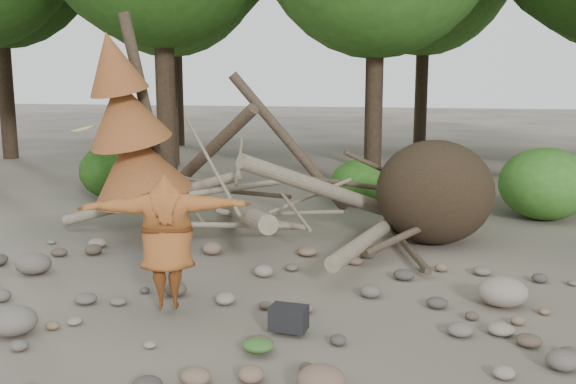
# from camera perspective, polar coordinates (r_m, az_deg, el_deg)

# --- Properties ---
(ground) EXTENTS (120.00, 120.00, 0.00)m
(ground) POSITION_cam_1_polar(r_m,az_deg,el_deg) (8.86, -4.70, -10.55)
(ground) COLOR #514C44
(ground) RESTS_ON ground
(deadfall_pile) EXTENTS (8.55, 5.24, 3.30)m
(deadfall_pile) POSITION_cam_1_polar(r_m,az_deg,el_deg) (12.34, 10.19, -0.15)
(deadfall_pile) COLOR #332619
(deadfall_pile) RESTS_ON ground
(dead_conifer) EXTENTS (2.06, 2.16, 4.35)m
(dead_conifer) POSITION_cam_1_polar(r_m,az_deg,el_deg) (12.63, -13.87, 5.27)
(dead_conifer) COLOR #4C3F30
(dead_conifer) RESTS_ON ground
(bush_left) EXTENTS (1.80, 1.80, 1.44)m
(bush_left) POSITION_cam_1_polar(r_m,az_deg,el_deg) (17.26, -15.15, 1.80)
(bush_left) COLOR #255316
(bush_left) RESTS_ON ground
(bush_mid) EXTENTS (1.40, 1.40, 1.12)m
(bush_mid) POSITION_cam_1_polar(r_m,az_deg,el_deg) (16.00, 6.36, 0.88)
(bush_mid) COLOR #316A1E
(bush_mid) RESTS_ON ground
(bush_right) EXTENTS (2.00, 2.00, 1.60)m
(bush_right) POSITION_cam_1_polar(r_m,az_deg,el_deg) (15.28, 21.88, 0.68)
(bush_right) COLOR #3D7D27
(bush_right) RESTS_ON ground
(frisbee_thrower) EXTENTS (2.34, 1.27, 2.47)m
(frisbee_thrower) POSITION_cam_1_polar(r_m,az_deg,el_deg) (8.64, -10.73, -4.36)
(frisbee_thrower) COLOR #955021
(frisbee_thrower) RESTS_ON ground
(backpack) EXTENTS (0.47, 0.33, 0.30)m
(backpack) POSITION_cam_1_polar(r_m,az_deg,el_deg) (8.06, 0.06, -11.53)
(backpack) COLOR black
(backpack) RESTS_ON ground
(cloth_green) EXTENTS (0.37, 0.31, 0.14)m
(cloth_green) POSITION_cam_1_polar(r_m,az_deg,el_deg) (7.53, -2.69, -13.82)
(cloth_green) COLOR #356026
(cloth_green) RESTS_ON ground
(cloth_orange) EXTENTS (0.27, 0.22, 0.10)m
(cloth_orange) POSITION_cam_1_polar(r_m,az_deg,el_deg) (8.40, 0.03, -11.34)
(cloth_orange) COLOR #B1681E
(cloth_orange) RESTS_ON ground
(boulder_front_left) EXTENTS (0.61, 0.55, 0.36)m
(boulder_front_left) POSITION_cam_1_polar(r_m,az_deg,el_deg) (8.71, -23.31, -10.46)
(boulder_front_left) COLOR #6D665B
(boulder_front_left) RESTS_ON ground
(boulder_front_right) EXTENTS (0.50, 0.45, 0.30)m
(boulder_front_right) POSITION_cam_1_polar(r_m,az_deg,el_deg) (6.67, 2.98, -16.38)
(boulder_front_right) COLOR #795C4C
(boulder_front_right) RESTS_ON ground
(boulder_mid_right) EXTENTS (0.69, 0.62, 0.41)m
(boulder_mid_right) POSITION_cam_1_polar(r_m,az_deg,el_deg) (9.44, 18.52, -8.40)
(boulder_mid_right) COLOR gray
(boulder_mid_right) RESTS_ON ground
(boulder_mid_left) EXTENTS (0.58, 0.52, 0.35)m
(boulder_mid_left) POSITION_cam_1_polar(r_m,az_deg,el_deg) (11.16, -21.70, -5.92)
(boulder_mid_left) COLOR #635C53
(boulder_mid_left) RESTS_ON ground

